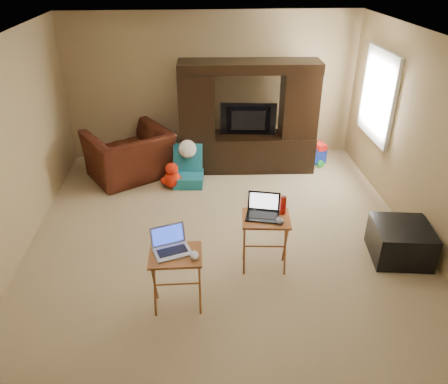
{
  "coord_description": "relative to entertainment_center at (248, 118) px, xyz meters",
  "views": [
    {
      "loc": [
        -0.32,
        -4.74,
        3.32
      ],
      "look_at": [
        0.0,
        -0.2,
        0.8
      ],
      "focal_mm": 35.0,
      "sensor_mm": 36.0,
      "label": 1
    }
  ],
  "objects": [
    {
      "name": "laptop_right",
      "position": [
        -0.15,
        -2.71,
        -0.1
      ],
      "size": [
        0.42,
        0.37,
        0.24
      ],
      "primitive_type": "cube",
      "rotation": [
        0.0,
        0.0,
        -0.24
      ],
      "color": "black",
      "rests_on": "tray_table_right"
    },
    {
      "name": "entertainment_center",
      "position": [
        0.0,
        0.0,
        0.0
      ],
      "size": [
        2.26,
        0.65,
        1.83
      ],
      "primitive_type": "cube",
      "rotation": [
        0.0,
        0.0,
        -0.04
      ],
      "color": "black",
      "rests_on": "floor"
    },
    {
      "name": "wall_back",
      "position": [
        -0.56,
        0.66,
        0.34
      ],
      "size": [
        5.0,
        0.0,
        5.0
      ],
      "primitive_type": "plane",
      "rotation": [
        1.57,
        0.0,
        0.0
      ],
      "color": "tan",
      "rests_on": "ground"
    },
    {
      "name": "wall_front",
      "position": [
        -0.56,
        -4.84,
        0.34
      ],
      "size": [
        5.0,
        0.0,
        5.0
      ],
      "primitive_type": "plane",
      "rotation": [
        -1.57,
        0.0,
        0.0
      ],
      "color": "tan",
      "rests_on": "ground"
    },
    {
      "name": "water_bottle",
      "position": [
        0.09,
        -2.65,
        -0.11
      ],
      "size": [
        0.07,
        0.07,
        0.21
      ],
      "primitive_type": "cylinder",
      "color": "red",
      "rests_on": "tray_table_right"
    },
    {
      "name": "mouse_right",
      "position": [
        0.02,
        -2.85,
        -0.19
      ],
      "size": [
        0.1,
        0.15,
        0.06
      ],
      "primitive_type": "ellipsoid",
      "rotation": [
        0.0,
        0.0,
        -0.11
      ],
      "color": "#3C3C40",
      "rests_on": "tray_table_right"
    },
    {
      "name": "wall_right",
      "position": [
        1.94,
        -2.09,
        0.34
      ],
      "size": [
        0.0,
        5.5,
        5.5
      ],
      "primitive_type": "plane",
      "rotation": [
        1.57,
        0.0,
        -1.57
      ],
      "color": "tan",
      "rests_on": "ground"
    },
    {
      "name": "ceiling",
      "position": [
        -0.56,
        -2.09,
        1.59
      ],
      "size": [
        5.5,
        5.5,
        0.0
      ],
      "primitive_type": "plane",
      "rotation": [
        3.14,
        0.0,
        0.0
      ],
      "color": "silver",
      "rests_on": "ground"
    },
    {
      "name": "plush_toy",
      "position": [
        -1.26,
        -0.62,
        -0.7
      ],
      "size": [
        0.38,
        0.32,
        0.43
      ],
      "primitive_type": null,
      "color": "red",
      "rests_on": "floor"
    },
    {
      "name": "mouse_left",
      "position": [
        -0.92,
        -3.38,
        -0.2
      ],
      "size": [
        0.1,
        0.15,
        0.06
      ],
      "primitive_type": "ellipsoid",
      "rotation": [
        0.0,
        0.0,
        0.1
      ],
      "color": "silver",
      "rests_on": "tray_table_left"
    },
    {
      "name": "child_rocker",
      "position": [
        -1.01,
        -0.53,
        -0.6
      ],
      "size": [
        0.51,
        0.57,
        0.62
      ],
      "primitive_type": null,
      "rotation": [
        0.0,
        0.0,
        -0.08
      ],
      "color": "#16697E",
      "rests_on": "floor"
    },
    {
      "name": "window_pane",
      "position": [
        1.92,
        -0.54,
        0.49
      ],
      "size": [
        0.0,
        1.2,
        1.2
      ],
      "primitive_type": "plane",
      "rotation": [
        1.57,
        0.0,
        -1.57
      ],
      "color": "white",
      "rests_on": "ground"
    },
    {
      "name": "wall_left",
      "position": [
        -3.06,
        -2.09,
        0.34
      ],
      "size": [
        0.0,
        5.5,
        5.5
      ],
      "primitive_type": "plane",
      "rotation": [
        1.57,
        0.0,
        1.57
      ],
      "color": "tan",
      "rests_on": "ground"
    },
    {
      "name": "tray_table_right",
      "position": [
        -0.11,
        -2.73,
        -0.57
      ],
      "size": [
        0.57,
        0.48,
        0.7
      ],
      "primitive_type": "cube",
      "rotation": [
        0.0,
        0.0,
        -0.1
      ],
      "color": "#974824",
      "rests_on": "floor"
    },
    {
      "name": "laptop_left",
      "position": [
        -1.14,
        -3.28,
        -0.11
      ],
      "size": [
        0.43,
        0.39,
        0.24
      ],
      "primitive_type": "cube",
      "rotation": [
        0.0,
        0.0,
        0.33
      ],
      "color": "#BCBCC1",
      "rests_on": "tray_table_left"
    },
    {
      "name": "television",
      "position": [
        0.0,
        -0.04,
        -0.04
      ],
      "size": [
        0.94,
        0.21,
        0.53
      ],
      "primitive_type": "imported",
      "rotation": [
        0.0,
        0.0,
        3.04
      ],
      "color": "black",
      "rests_on": "entertainment_center"
    },
    {
      "name": "ottoman",
      "position": [
        1.58,
        -2.63,
        -0.7
      ],
      "size": [
        0.75,
        0.75,
        0.43
      ],
      "primitive_type": "cube",
      "rotation": [
        0.0,
        0.0,
        -0.13
      ],
      "color": "black",
      "rests_on": "floor"
    },
    {
      "name": "recliner",
      "position": [
        -1.96,
        -0.21,
        -0.51
      ],
      "size": [
        1.61,
        1.56,
        0.8
      ],
      "primitive_type": "imported",
      "rotation": [
        0.0,
        0.0,
        3.69
      ],
      "color": "#461A0F",
      "rests_on": "floor"
    },
    {
      "name": "window_frame",
      "position": [
        1.9,
        -0.54,
        0.49
      ],
      "size": [
        0.06,
        1.14,
        1.34
      ],
      "primitive_type": "cube",
      "color": "white",
      "rests_on": "ground"
    },
    {
      "name": "tray_table_left",
      "position": [
        -1.11,
        -3.31,
        -0.57
      ],
      "size": [
        0.53,
        0.42,
        0.68
      ],
      "primitive_type": "cube",
      "rotation": [
        0.0,
        0.0,
        -0.01
      ],
      "color": "#A55B28",
      "rests_on": "floor"
    },
    {
      "name": "floor",
      "position": [
        -0.56,
        -2.09,
        -0.91
      ],
      "size": [
        5.5,
        5.5,
        0.0
      ],
      "primitive_type": "plane",
      "color": "beige",
      "rests_on": "ground"
    },
    {
      "name": "push_toy",
      "position": [
        1.1,
        0.1,
        -0.7
      ],
      "size": [
        0.65,
        0.54,
        0.43
      ],
      "primitive_type": null,
      "rotation": [
        0.0,
        0.0,
        0.24
      ],
      "color": "#1630B7",
      "rests_on": "floor"
    }
  ]
}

